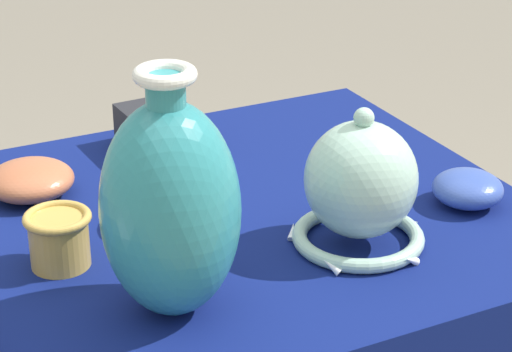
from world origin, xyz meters
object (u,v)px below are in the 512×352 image
at_px(vase_dome_bell, 360,188).
at_px(pot_squat_slate, 174,209).
at_px(cup_wide_ochre, 59,237).
at_px(mosaic_tile_box, 159,129).
at_px(bowl_shallow_cobalt, 468,189).
at_px(vase_tall_bulbous, 170,207).
at_px(bowl_shallow_terracotta, 30,180).

relative_size(vase_dome_bell, pot_squat_slate, 1.48).
relative_size(vase_dome_bell, cup_wide_ochre, 2.24).
relative_size(mosaic_tile_box, pot_squat_slate, 0.98).
relative_size(pot_squat_slate, bowl_shallow_cobalt, 1.29).
relative_size(vase_tall_bulbous, mosaic_tile_box, 2.34).
xyz_separation_m(pot_squat_slate, bowl_shallow_terracotta, (-0.17, 0.19, 0.00)).
bearing_deg(bowl_shallow_cobalt, mosaic_tile_box, 129.83).
bearing_deg(vase_tall_bulbous, mosaic_tile_box, 70.54).
height_order(mosaic_tile_box, pot_squat_slate, mosaic_tile_box).
distance_m(vase_dome_bell, pot_squat_slate, 0.29).
xyz_separation_m(vase_tall_bulbous, bowl_shallow_cobalt, (0.53, 0.08, -0.12)).
relative_size(cup_wide_ochre, bowl_shallow_cobalt, 0.85).
bearing_deg(bowl_shallow_cobalt, vase_dome_bell, -171.63).
distance_m(pot_squat_slate, bowl_shallow_cobalt, 0.46).
bearing_deg(vase_tall_bulbous, bowl_shallow_cobalt, 8.19).
height_order(vase_dome_bell, bowl_shallow_cobalt, vase_dome_bell).
bearing_deg(bowl_shallow_cobalt, pot_squat_slate, 161.64).
bearing_deg(vase_dome_bell, bowl_shallow_cobalt, 8.37).
height_order(vase_dome_bell, cup_wide_ochre, vase_dome_bell).
xyz_separation_m(pot_squat_slate, bowl_shallow_cobalt, (0.44, -0.15, 0.00)).
bearing_deg(mosaic_tile_box, bowl_shallow_cobalt, -53.07).
distance_m(cup_wide_ochre, pot_squat_slate, 0.20).
bearing_deg(bowl_shallow_terracotta, cup_wide_ochre, -95.02).
bearing_deg(pot_squat_slate, bowl_shallow_terracotta, 131.55).
relative_size(vase_tall_bulbous, vase_dome_bell, 1.55).
bearing_deg(cup_wide_ochre, bowl_shallow_terracotta, 84.98).
bearing_deg(cup_wide_ochre, pot_squat_slate, 13.28).
distance_m(mosaic_tile_box, cup_wide_ochre, 0.42).
distance_m(cup_wide_ochre, bowl_shallow_terracotta, 0.24).
distance_m(vase_tall_bulbous, bowl_shallow_terracotta, 0.44).
xyz_separation_m(mosaic_tile_box, pot_squat_slate, (-0.09, -0.28, -0.01)).
distance_m(cup_wide_ochre, bowl_shallow_cobalt, 0.64).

